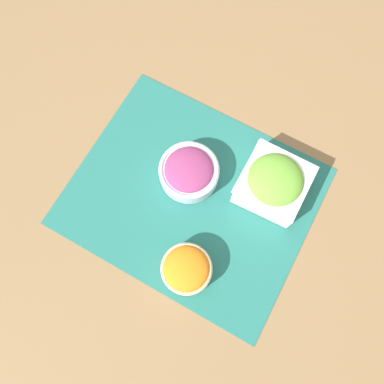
# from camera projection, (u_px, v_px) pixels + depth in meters

# --- Properties ---
(ground_plane) EXTENTS (3.00, 3.00, 0.00)m
(ground_plane) POSITION_uv_depth(u_px,v_px,m) (192.00, 196.00, 0.88)
(ground_plane) COLOR olive
(placemat) EXTENTS (0.55, 0.45, 0.00)m
(placemat) POSITION_uv_depth(u_px,v_px,m) (192.00, 196.00, 0.88)
(placemat) COLOR #236B60
(placemat) RESTS_ON ground_plane
(onion_bowl) EXTENTS (0.14, 0.14, 0.06)m
(onion_bowl) POSITION_uv_depth(u_px,v_px,m) (189.00, 171.00, 0.86)
(onion_bowl) COLOR silver
(onion_bowl) RESTS_ON placemat
(lettuce_bowl) EXTENTS (0.15, 0.15, 0.09)m
(lettuce_bowl) POSITION_uv_depth(u_px,v_px,m) (274.00, 182.00, 0.84)
(lettuce_bowl) COLOR white
(lettuce_bowl) RESTS_ON placemat
(carrot_bowl) EXTENTS (0.11, 0.11, 0.06)m
(carrot_bowl) POSITION_uv_depth(u_px,v_px,m) (187.00, 269.00, 0.80)
(carrot_bowl) COLOR #C6B28E
(carrot_bowl) RESTS_ON placemat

